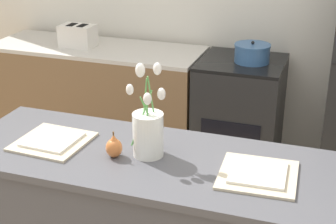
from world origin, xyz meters
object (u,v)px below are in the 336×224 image
at_px(plate_setting_left, 53,141).
at_px(toaster, 78,36).
at_px(stove_range, 239,119).
at_px(flower_vase, 148,130).
at_px(cooking_pot, 252,53).
at_px(pear_figurine, 114,147).
at_px(plate_setting_right, 258,174).

height_order(plate_setting_left, toaster, toaster).
distance_m(stove_range, plate_setting_left, 1.78).
distance_m(flower_vase, cooking_pot, 1.58).
xyz_separation_m(stove_range, flower_vase, (-0.11, -1.58, 0.59)).
xyz_separation_m(pear_figurine, cooking_pot, (0.32, 1.64, 0.01)).
xyz_separation_m(pear_figurine, plate_setting_left, (-0.34, 0.03, -0.04)).
relative_size(stove_range, cooking_pot, 3.59).
height_order(pear_figurine, plate_setting_left, pear_figurine).
bearing_deg(plate_setting_right, plate_setting_left, 180.00).
bearing_deg(stove_range, pear_figurine, -98.73).
bearing_deg(stove_range, plate_setting_right, -76.44).
xyz_separation_m(pear_figurine, plate_setting_right, (0.64, 0.03, -0.04)).
bearing_deg(cooking_pot, stove_range, 172.52).
bearing_deg(flower_vase, plate_setting_left, -175.89).
height_order(pear_figurine, toaster, toaster).
bearing_deg(flower_vase, cooking_pot, 83.33).
height_order(pear_figurine, cooking_pot, cooking_pot).
xyz_separation_m(stove_range, toaster, (-1.29, -0.05, 0.54)).
relative_size(plate_setting_right, toaster, 1.20).
relative_size(stove_range, plate_setting_left, 2.72).
bearing_deg(stove_range, flower_vase, -94.15).
height_order(plate_setting_right, toaster, toaster).
height_order(stove_range, plate_setting_left, plate_setting_left).
bearing_deg(plate_setting_right, pear_figurine, -177.05).
bearing_deg(stove_range, cooking_pot, -7.48).
bearing_deg(pear_figurine, toaster, 122.86).
bearing_deg(flower_vase, pear_figurine, -154.07).
bearing_deg(plate_setting_left, pear_figurine, -5.63).
distance_m(flower_vase, plate_setting_left, 0.49).
bearing_deg(toaster, stove_range, 2.05).
relative_size(stove_range, plate_setting_right, 2.72).
height_order(stove_range, plate_setting_right, plate_setting_right).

